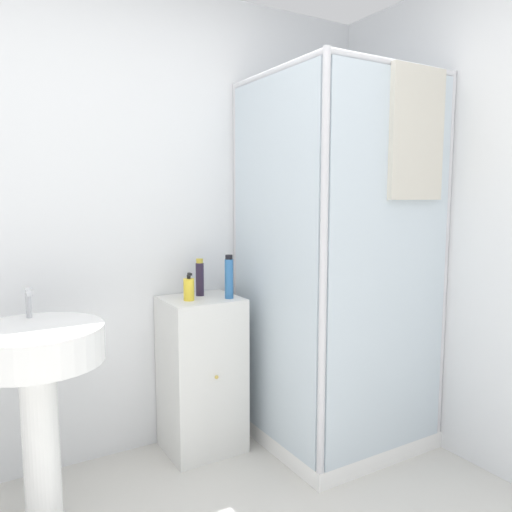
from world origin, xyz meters
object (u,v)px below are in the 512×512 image
at_px(sink, 37,371).
at_px(shampoo_bottle_tall_black, 200,278).
at_px(soap_dispenser, 189,289).
at_px(shampoo_bottle_blue, 229,277).

xyz_separation_m(sink, shampoo_bottle_tall_black, (0.88, 0.30, 0.28)).
relative_size(soap_dispenser, shampoo_bottle_blue, 0.63).
distance_m(sink, shampoo_bottle_tall_black, 0.97).
xyz_separation_m(soap_dispenser, shampoo_bottle_blue, (0.21, -0.06, 0.05)).
height_order(soap_dispenser, shampoo_bottle_blue, shampoo_bottle_blue).
bearing_deg(shampoo_bottle_tall_black, sink, -161.00).
distance_m(soap_dispenser, shampoo_bottle_tall_black, 0.14).
height_order(soap_dispenser, shampoo_bottle_tall_black, shampoo_bottle_tall_black).
distance_m(sink, soap_dispenser, 0.84).
relative_size(sink, shampoo_bottle_blue, 4.21).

